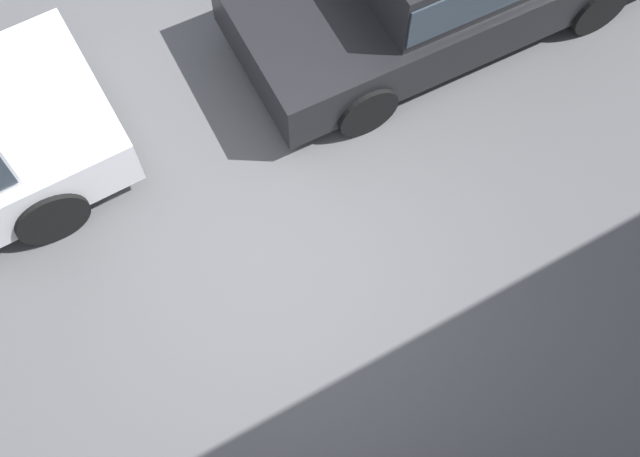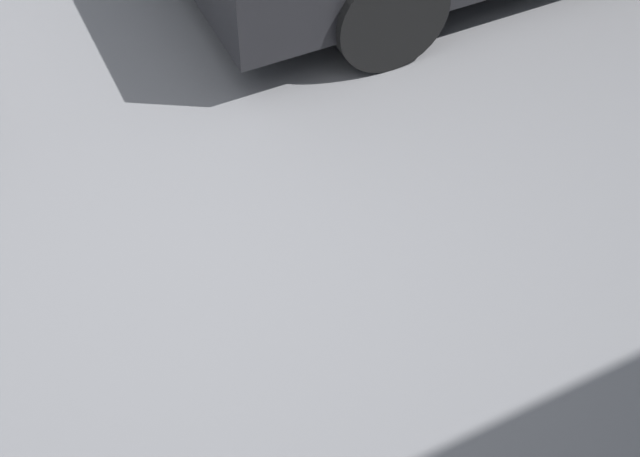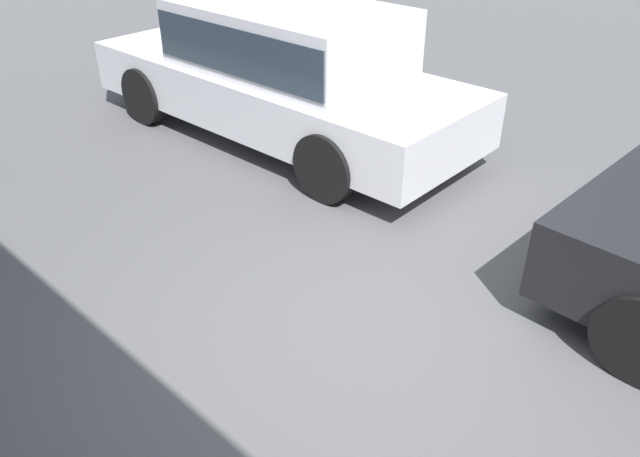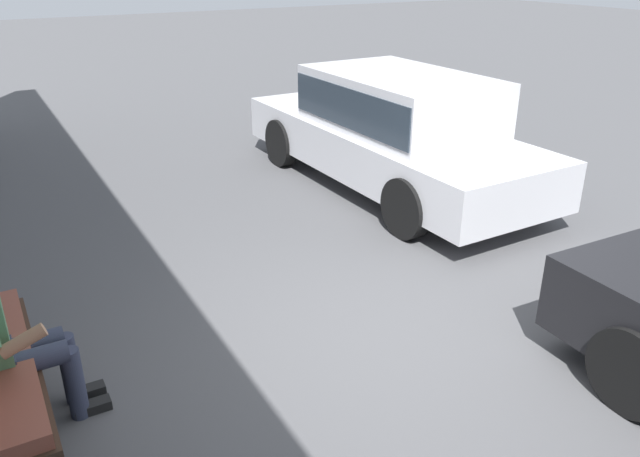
{
  "view_description": "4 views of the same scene",
  "coord_description": "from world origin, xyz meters",
  "views": [
    {
      "loc": [
        0.98,
        2.6,
        6.73
      ],
      "look_at": [
        -0.3,
        0.3,
        1.04
      ],
      "focal_mm": 45.0,
      "sensor_mm": 36.0,
      "label": 1
    },
    {
      "loc": [
        0.72,
        2.6,
        3.28
      ],
      "look_at": [
        -0.23,
        0.75,
        0.93
      ],
      "focal_mm": 55.0,
      "sensor_mm": 36.0,
      "label": 2
    },
    {
      "loc": [
        -1.97,
        2.6,
        2.89
      ],
      "look_at": [
        0.26,
        0.22,
        0.89
      ],
      "focal_mm": 35.0,
      "sensor_mm": 36.0,
      "label": 3
    },
    {
      "loc": [
        -3.36,
        2.6,
        2.85
      ],
      "look_at": [
        0.06,
        0.65,
        1.1
      ],
      "focal_mm": 35.0,
      "sensor_mm": 36.0,
      "label": 4
    }
  ],
  "objects": [
    {
      "name": "parked_car_mid",
      "position": [
        2.95,
        -2.06,
        0.82
      ],
      "size": [
        4.72,
        1.88,
        1.5
      ],
      "color": "silver",
      "rests_on": "ground_plane"
    },
    {
      "name": "ground_plane",
      "position": [
        0.0,
        0.0,
        0.0
      ],
      "size": [
        60.0,
        60.0,
        0.0
      ],
      "primitive_type": "plane",
      "color": "#4C4C4F"
    }
  ]
}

